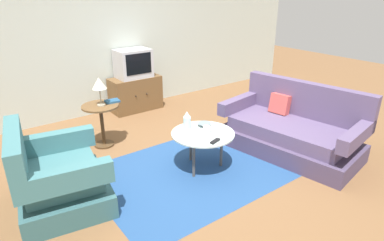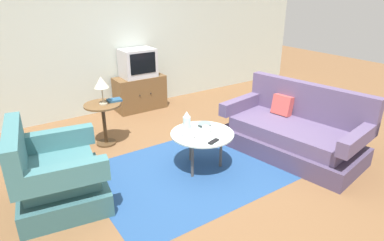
# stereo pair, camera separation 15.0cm
# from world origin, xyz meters

# --- Properties ---
(ground_plane) EXTENTS (16.00, 16.00, 0.00)m
(ground_plane) POSITION_xyz_m (0.00, 0.00, 0.00)
(ground_plane) COLOR brown
(back_wall) EXTENTS (9.00, 0.12, 2.70)m
(back_wall) POSITION_xyz_m (0.00, 2.59, 1.35)
(back_wall) COLOR #B2BCB2
(back_wall) RESTS_ON ground
(area_rug) EXTENTS (2.66, 1.75, 0.00)m
(area_rug) POSITION_xyz_m (0.14, -0.09, 0.00)
(area_rug) COLOR navy
(area_rug) RESTS_ON ground
(armchair) EXTENTS (1.00, 1.12, 0.89)m
(armchair) POSITION_xyz_m (-1.52, 0.20, 0.30)
(armchair) COLOR #325C60
(armchair) RESTS_ON ground
(couch) EXTENTS (1.20, 1.93, 0.91)m
(couch) POSITION_xyz_m (1.41, -0.44, 0.29)
(couch) COLOR #4B3E5C
(couch) RESTS_ON ground
(coffee_table) EXTENTS (0.77, 0.77, 0.48)m
(coffee_table) POSITION_xyz_m (0.14, -0.09, 0.43)
(coffee_table) COLOR #B2C6C1
(coffee_table) RESTS_ON ground
(side_table) EXTENTS (0.50, 0.50, 0.61)m
(side_table) POSITION_xyz_m (-0.61, 1.24, 0.44)
(side_table) COLOR brown
(side_table) RESTS_ON ground
(tv_stand) EXTENTS (0.90, 0.45, 0.61)m
(tv_stand) POSITION_xyz_m (0.46, 2.28, 0.30)
(tv_stand) COLOR brown
(tv_stand) RESTS_ON ground
(television) EXTENTS (0.59, 0.43, 0.49)m
(television) POSITION_xyz_m (0.46, 2.29, 0.86)
(television) COLOR #B7B7BC
(television) RESTS_ON tv_stand
(table_lamp) EXTENTS (0.20, 0.20, 0.39)m
(table_lamp) POSITION_xyz_m (-0.60, 1.21, 0.91)
(table_lamp) COLOR #9E937A
(table_lamp) RESTS_ON side_table
(vase) EXTENTS (0.10, 0.10, 0.22)m
(vase) POSITION_xyz_m (0.07, 0.14, 0.58)
(vase) COLOR silver
(vase) RESTS_ON coffee_table
(mug) EXTENTS (0.13, 0.08, 0.10)m
(mug) POSITION_xyz_m (0.16, -0.13, 0.53)
(mug) COLOR white
(mug) RESTS_ON coffee_table
(bowl) EXTENTS (0.17, 0.17, 0.04)m
(bowl) POSITION_xyz_m (0.28, 0.06, 0.50)
(bowl) COLOR slate
(bowl) RESTS_ON coffee_table
(tv_remote_dark) EXTENTS (0.16, 0.09, 0.02)m
(tv_remote_dark) POSITION_xyz_m (0.10, -0.37, 0.49)
(tv_remote_dark) COLOR black
(tv_remote_dark) RESTS_ON coffee_table
(tv_remote_silver) EXTENTS (0.11, 0.17, 0.02)m
(tv_remote_silver) POSITION_xyz_m (-0.07, -0.09, 0.49)
(tv_remote_silver) COLOR #B2B2B7
(tv_remote_silver) RESTS_ON coffee_table
(book) EXTENTS (0.20, 0.16, 0.03)m
(book) POSITION_xyz_m (-0.42, 1.26, 0.62)
(book) COLOR navy
(book) RESTS_ON side_table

